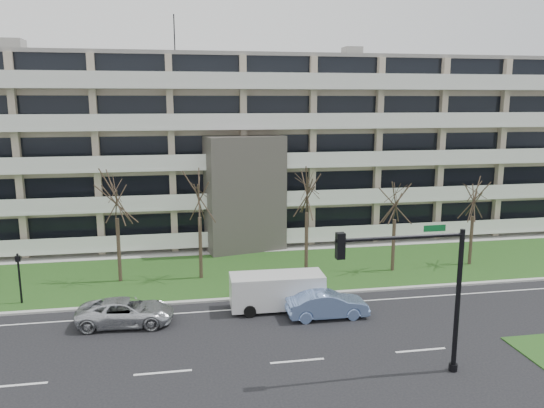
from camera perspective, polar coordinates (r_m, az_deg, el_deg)
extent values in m
plane|color=black|center=(25.16, 2.74, -16.51)|extent=(160.00, 160.00, 0.00)
cube|color=#224F1A|center=(36.96, -1.76, -7.25)|extent=(90.00, 10.00, 0.06)
cube|color=#B2B2AD|center=(32.30, -0.45, -9.95)|extent=(90.00, 0.35, 0.12)
cube|color=#B2B2AD|center=(42.17, -2.85, -4.91)|extent=(90.00, 2.00, 0.08)
cube|color=white|center=(30.95, 0.03, -11.02)|extent=(90.00, 0.12, 0.01)
cube|color=tan|center=(47.68, -4.00, 6.06)|extent=(60.00, 12.00, 15.00)
cube|color=gray|center=(47.62, -4.13, 15.27)|extent=(60.50, 12.50, 0.30)
cube|color=#4C4742|center=(41.17, -2.90, 1.07)|extent=(6.39, 3.69, 9.00)
cube|color=black|center=(41.48, -2.84, -2.38)|extent=(4.92, 1.19, 3.50)
cube|color=gray|center=(49.16, -26.28, 14.94)|extent=(2.00, 2.00, 1.20)
cylinder|color=black|center=(47.53, -10.46, 17.37)|extent=(0.10, 0.10, 3.50)
cube|color=black|center=(42.60, -3.04, -1.89)|extent=(58.00, 0.10, 1.80)
cube|color=white|center=(42.31, -2.90, -4.07)|extent=(58.00, 1.40, 0.22)
cube|color=white|center=(41.53, -2.80, -3.51)|extent=(58.00, 0.08, 1.00)
cube|color=black|center=(42.03, -3.08, 2.10)|extent=(58.00, 0.10, 1.80)
cube|color=white|center=(41.62, -2.94, -0.08)|extent=(58.00, 1.40, 0.22)
cube|color=white|center=(40.88, -2.84, 0.57)|extent=(58.00, 0.08, 1.00)
cube|color=black|center=(41.66, -3.12, 6.18)|extent=(58.00, 0.10, 1.80)
cube|color=white|center=(41.15, -2.99, 4.02)|extent=(58.00, 1.40, 0.22)
cube|color=white|center=(40.44, -2.88, 4.75)|extent=(58.00, 0.08, 1.00)
cube|color=black|center=(41.52, -3.17, 10.31)|extent=(58.00, 0.10, 1.80)
cube|color=white|center=(40.89, -3.03, 8.19)|extent=(58.00, 1.40, 0.22)
cube|color=white|center=(40.22, -2.92, 9.00)|extent=(58.00, 0.08, 1.00)
cube|color=black|center=(41.59, -3.21, 14.44)|extent=(58.00, 0.10, 1.80)
cube|color=white|center=(40.85, -3.07, 12.40)|extent=(58.00, 1.40, 0.22)
cube|color=white|center=(40.22, -2.96, 13.28)|extent=(58.00, 0.08, 1.00)
imported|color=silver|center=(29.52, -15.46, -11.12)|extent=(5.13, 2.62, 1.39)
imported|color=#7E9EDA|center=(29.51, 5.94, -10.69)|extent=(4.46, 1.58, 1.47)
cube|color=silver|center=(30.31, 0.52, -9.25)|extent=(5.29, 2.06, 1.85)
cube|color=black|center=(30.13, 0.53, -8.30)|extent=(4.90, 1.91, 0.68)
cube|color=silver|center=(30.84, 5.13, -9.22)|extent=(0.38, 1.85, 1.17)
cylinder|color=black|center=(29.49, -2.40, -11.48)|extent=(0.69, 0.26, 0.68)
cylinder|color=black|center=(31.29, -2.81, -10.12)|extent=(0.69, 0.26, 0.68)
cylinder|color=black|center=(30.00, 4.00, -11.09)|extent=(0.69, 0.26, 0.68)
cylinder|color=black|center=(31.77, 3.22, -9.79)|extent=(0.69, 0.26, 0.68)
cylinder|color=black|center=(25.56, 18.89, -16.28)|extent=(0.38, 0.38, 0.32)
cylinder|color=black|center=(24.34, 19.35, -9.90)|extent=(0.21, 0.21, 6.39)
cylinder|color=black|center=(22.20, 13.65, -3.52)|extent=(5.54, 0.24, 0.15)
cube|color=black|center=(21.33, 7.35, -4.48)|extent=(0.35, 0.35, 1.06)
sphere|color=red|center=(21.25, 7.38, -3.60)|extent=(0.21, 0.21, 0.21)
sphere|color=orange|center=(21.33, 7.35, -4.48)|extent=(0.21, 0.21, 0.21)
sphere|color=green|center=(21.43, 7.33, -5.36)|extent=(0.21, 0.21, 0.21)
cube|color=#0C5926|center=(22.78, 17.10, -2.51)|extent=(0.96, 0.06, 0.27)
cylinder|color=black|center=(34.16, -25.51, -7.29)|extent=(0.12, 0.12, 3.04)
cube|color=black|center=(33.82, -25.68, -5.33)|extent=(0.33, 0.29, 0.32)
sphere|color=red|center=(33.82, -25.68, -5.33)|extent=(0.14, 0.14, 0.14)
cylinder|color=#382B21|center=(35.78, -16.15, -4.81)|extent=(0.24, 0.24, 4.25)
cylinder|color=#382B21|center=(35.30, -7.70, -4.74)|extent=(0.24, 0.24, 4.17)
cylinder|color=#382B21|center=(35.52, 3.72, -4.40)|extent=(0.24, 0.24, 4.37)
cylinder|color=#382B21|center=(37.54, 12.92, -4.37)|extent=(0.24, 0.24, 3.66)
cylinder|color=#382B21|center=(40.56, 20.61, -3.71)|extent=(0.24, 0.24, 3.59)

